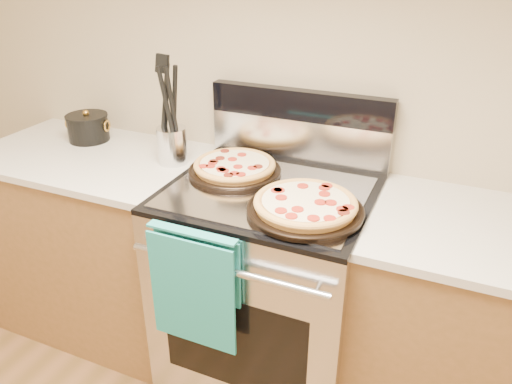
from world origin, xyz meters
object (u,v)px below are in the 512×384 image
at_px(pepperoni_pizza_back, 235,167).
at_px(saucepan, 88,129).
at_px(pepperoni_pizza_front, 305,206).
at_px(range_body, 269,291).
at_px(utensil_crock, 172,145).

relative_size(pepperoni_pizza_back, saucepan, 1.95).
height_order(pepperoni_pizza_front, saucepan, saucepan).
relative_size(range_body, utensil_crock, 5.84).
distance_m(pepperoni_pizza_front, saucepan, 1.20).
bearing_deg(utensil_crock, saucepan, 171.79).
height_order(pepperoni_pizza_front, utensil_crock, utensil_crock).
relative_size(pepperoni_pizza_front, saucepan, 2.10).
bearing_deg(range_body, pepperoni_pizza_front, -35.84).
height_order(pepperoni_pizza_back, pepperoni_pizza_front, pepperoni_pizza_front).
height_order(pepperoni_pizza_back, saucepan, saucepan).
bearing_deg(range_body, pepperoni_pizza_back, 158.75).
height_order(range_body, pepperoni_pizza_front, pepperoni_pizza_front).
bearing_deg(pepperoni_pizza_front, pepperoni_pizza_back, 150.95).
bearing_deg(pepperoni_pizza_back, pepperoni_pizza_front, -29.05).
distance_m(pepperoni_pizza_back, pepperoni_pizza_front, 0.41).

